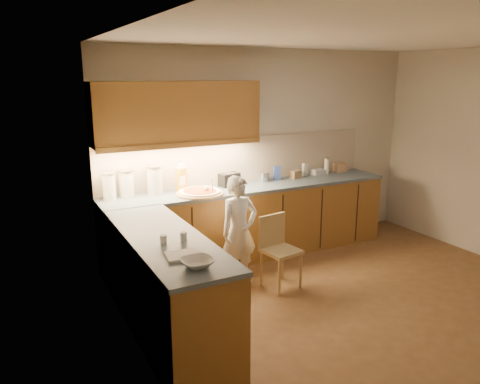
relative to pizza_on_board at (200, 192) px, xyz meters
The scene contains 24 objects.
room 2.08m from the pizza_on_board, 54.98° to the right, with size 4.54×4.50×2.62m.
l_counter 0.63m from the pizza_on_board, 60.70° to the right, with size 3.77×2.62×0.92m.
backsplash 0.88m from the pizza_on_board, 27.74° to the left, with size 3.75×0.02×0.58m, color #BCA991.
upper_cabinets 0.95m from the pizza_on_board, 124.46° to the left, with size 1.95×0.36×0.73m.
pizza_on_board is the anchor object (origin of this frame).
child 0.70m from the pizza_on_board, 69.86° to the right, with size 0.45×0.29×1.22m, color white.
wooden_chair 1.10m from the pizza_on_board, 55.10° to the right, with size 0.41×0.41×0.79m.
mixing_bowl 2.11m from the pizza_on_board, 113.29° to the right, with size 0.24×0.24×0.06m, color silver.
canister_a 1.02m from the pizza_on_board, 165.48° to the left, with size 0.15×0.15×0.30m.
canister_b 0.84m from the pizza_on_board, 158.72° to the left, with size 0.18×0.18×0.31m.
canister_c 0.54m from the pizza_on_board, 150.63° to the left, with size 0.18×0.18×0.33m.
canister_d 0.53m from the pizza_on_board, 145.70° to the left, with size 0.16×0.16×0.26m.
oil_jug 0.30m from the pizza_on_board, 120.81° to the left, with size 0.13×0.12×0.33m.
toaster 0.54m from the pizza_on_board, 24.69° to the left, with size 0.28×0.20×0.17m.
steel_pot 1.03m from the pizza_on_board, 14.43° to the left, with size 0.16×0.16×0.12m.
blue_box 1.23m from the pizza_on_board, 11.70° to the left, with size 0.09×0.06×0.18m, color #314693.
card_box_a 1.50m from the pizza_on_board, ahead, with size 0.14×0.10×0.10m, color #987952.
white_bottle 1.71m from the pizza_on_board, 10.22° to the left, with size 0.06×0.06×0.17m, color silver.
flat_pack 1.91m from the pizza_on_board, ahead, with size 0.18×0.13×0.07m, color silver.
tall_jar 2.03m from the pizza_on_board, ahead, with size 0.07×0.07×0.23m.
card_box_b 2.30m from the pizza_on_board, ahead, with size 0.17×0.13×0.13m, color tan.
dough_cloth 1.91m from the pizza_on_board, 116.61° to the right, with size 0.26×0.21×0.02m, color silver.
spice_jar_a 1.64m from the pizza_on_board, 123.27° to the right, with size 0.06×0.06×0.07m, color silver.
spice_jar_b 1.56m from the pizza_on_board, 117.77° to the right, with size 0.06×0.06×0.08m, color silver.
Camera 1 is at (-3.13, -3.27, 2.27)m, focal length 35.00 mm.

